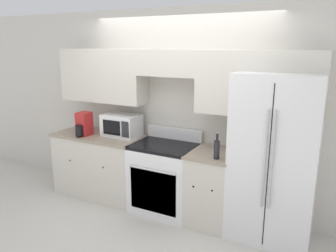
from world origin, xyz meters
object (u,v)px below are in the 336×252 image
at_px(oven_range, 165,177).
at_px(refrigerator, 275,158).
at_px(bottle, 217,149).
at_px(microwave, 122,125).

xyz_separation_m(oven_range, refrigerator, (1.35, 0.04, 0.47)).
bearing_deg(oven_range, refrigerator, 1.88).
height_order(oven_range, refrigerator, refrigerator).
xyz_separation_m(oven_range, bottle, (0.76, -0.20, 0.56)).
bearing_deg(oven_range, bottle, -14.79).
bearing_deg(refrigerator, bottle, -157.11).
distance_m(refrigerator, microwave, 2.07).
bearing_deg(bottle, oven_range, 165.21).
xyz_separation_m(refrigerator, microwave, (-2.07, 0.05, 0.13)).
relative_size(refrigerator, microwave, 3.71).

